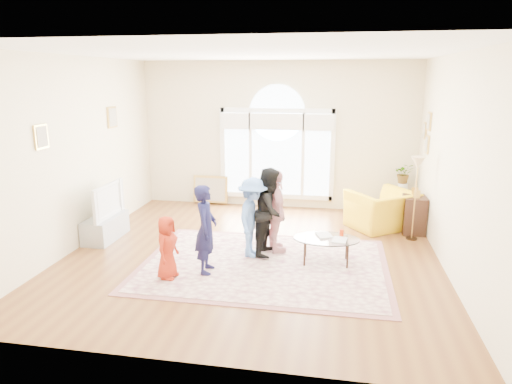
% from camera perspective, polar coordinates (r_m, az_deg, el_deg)
% --- Properties ---
extents(ground, '(6.00, 6.00, 0.00)m').
position_cam_1_polar(ground, '(7.60, -0.51, -7.85)').
color(ground, brown).
rests_on(ground, ground).
extents(room_shell, '(6.00, 6.00, 6.00)m').
position_cam_1_polar(room_shell, '(9.92, 2.56, 6.73)').
color(room_shell, beige).
rests_on(room_shell, ground).
extents(area_rug, '(3.60, 2.60, 0.02)m').
position_cam_1_polar(area_rug, '(7.21, 1.02, -9.05)').
color(area_rug, beige).
rests_on(area_rug, ground).
extents(rug_border, '(3.80, 2.80, 0.01)m').
position_cam_1_polar(rug_border, '(7.21, 1.02, -9.08)').
color(rug_border, '#8D5857').
rests_on(rug_border, ground).
extents(tv_console, '(0.45, 1.00, 0.42)m').
position_cam_1_polar(tv_console, '(8.70, -18.29, -4.25)').
color(tv_console, '#979BA0').
rests_on(tv_console, ground).
extents(television, '(0.17, 1.05, 0.60)m').
position_cam_1_polar(television, '(8.55, -18.51, -1.00)').
color(television, black).
rests_on(television, tv_console).
extents(coffee_table, '(1.04, 0.68, 0.54)m').
position_cam_1_polar(coffee_table, '(7.21, 8.79, -5.87)').
color(coffee_table, silver).
rests_on(coffee_table, ground).
extents(armchair, '(1.49, 1.46, 0.73)m').
position_cam_1_polar(armchair, '(9.11, 15.40, -2.17)').
color(armchair, yellow).
rests_on(armchair, ground).
extents(side_cabinet, '(0.40, 0.50, 0.70)m').
position_cam_1_polar(side_cabinet, '(9.04, 19.12, -2.70)').
color(side_cabinet, black).
rests_on(side_cabinet, ground).
extents(floor_lamp, '(0.27, 0.27, 1.51)m').
position_cam_1_polar(floor_lamp, '(8.45, 19.54, 2.66)').
color(floor_lamp, black).
rests_on(floor_lamp, ground).
extents(plant_pedestal, '(0.20, 0.20, 0.70)m').
position_cam_1_polar(plant_pedestal, '(10.08, 17.76, -0.88)').
color(plant_pedestal, white).
rests_on(plant_pedestal, ground).
extents(potted_plant, '(0.39, 0.34, 0.42)m').
position_cam_1_polar(potted_plant, '(9.95, 18.00, 2.23)').
color(potted_plant, '#33722D').
rests_on(potted_plant, plant_pedestal).
extents(leaning_picture, '(0.80, 0.14, 0.62)m').
position_cam_1_polar(leaning_picture, '(10.61, -5.65, -1.48)').
color(leaning_picture, tan).
rests_on(leaning_picture, ground).
extents(child_red, '(0.34, 0.48, 0.93)m').
position_cam_1_polar(child_red, '(6.70, -11.06, -6.79)').
color(child_red, '#A22612').
rests_on(child_red, area_rug).
extents(child_navy, '(0.36, 0.51, 1.33)m').
position_cam_1_polar(child_navy, '(6.75, -6.28, -4.64)').
color(child_navy, '#14143C').
rests_on(child_navy, area_rug).
extents(child_black, '(0.64, 0.77, 1.44)m').
position_cam_1_polar(child_black, '(7.39, 1.84, -2.43)').
color(child_black, black).
rests_on(child_black, area_rug).
extents(child_pink, '(0.63, 0.88, 1.38)m').
position_cam_1_polar(child_pink, '(7.49, 2.49, -2.44)').
color(child_pink, pink).
rests_on(child_pink, area_rug).
extents(child_blue, '(0.56, 0.88, 1.30)m').
position_cam_1_polar(child_blue, '(7.31, -0.43, -3.19)').
color(child_blue, '#5783D0').
rests_on(child_blue, area_rug).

